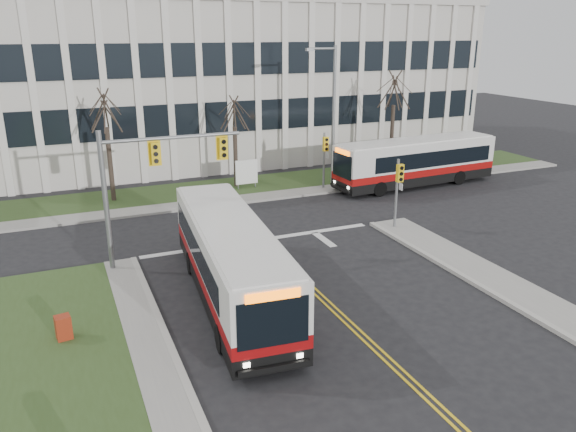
# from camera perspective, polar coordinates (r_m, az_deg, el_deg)

# --- Properties ---
(ground) EXTENTS (120.00, 120.00, 0.00)m
(ground) POSITION_cam_1_polar(r_m,az_deg,el_deg) (21.57, 4.84, -9.58)
(ground) COLOR black
(ground) RESTS_ON ground
(sidewalk_cross) EXTENTS (44.00, 1.60, 0.14)m
(sidewalk_cross) POSITION_cam_1_polar(r_m,az_deg,el_deg) (36.34, 0.71, 2.34)
(sidewalk_cross) COLOR #9E9B93
(sidewalk_cross) RESTS_ON ground
(building_lawn) EXTENTS (44.00, 5.00, 0.12)m
(building_lawn) POSITION_cam_1_polar(r_m,az_deg,el_deg) (38.83, -0.95, 3.38)
(building_lawn) COLOR #32491F
(building_lawn) RESTS_ON ground
(office_building) EXTENTS (40.00, 16.00, 12.00)m
(office_building) POSITION_cam_1_polar(r_m,az_deg,el_deg) (49.02, -6.42, 13.44)
(office_building) COLOR beige
(office_building) RESTS_ON ground
(mast_arm_signal) EXTENTS (6.11, 0.38, 6.20)m
(mast_arm_signal) POSITION_cam_1_polar(r_m,az_deg,el_deg) (24.88, -14.41, 4.23)
(mast_arm_signal) COLOR slate
(mast_arm_signal) RESTS_ON ground
(signal_pole_near) EXTENTS (0.34, 0.39, 3.80)m
(signal_pole_near) POSITION_cam_1_polar(r_m,az_deg,el_deg) (29.71, 11.12, 3.21)
(signal_pole_near) COLOR slate
(signal_pole_near) RESTS_ON ground
(signal_pole_far) EXTENTS (0.34, 0.39, 3.80)m
(signal_pole_far) POSITION_cam_1_polar(r_m,az_deg,el_deg) (36.85, 3.76, 6.43)
(signal_pole_far) COLOR slate
(signal_pole_far) RESTS_ON ground
(streetlight) EXTENTS (2.15, 0.25, 9.20)m
(streetlight) POSITION_cam_1_polar(r_m,az_deg,el_deg) (37.47, 4.44, 10.79)
(streetlight) COLOR slate
(streetlight) RESTS_ON ground
(directory_sign) EXTENTS (1.50, 0.12, 2.00)m
(directory_sign) POSITION_cam_1_polar(r_m,az_deg,el_deg) (37.26, -4.24, 4.45)
(directory_sign) COLOR slate
(directory_sign) RESTS_ON ground
(tree_left) EXTENTS (1.80, 1.80, 7.70)m
(tree_left) POSITION_cam_1_polar(r_m,az_deg,el_deg) (35.21, -18.09, 10.00)
(tree_left) COLOR #42352B
(tree_left) RESTS_ON ground
(tree_mid) EXTENTS (1.80, 1.80, 6.82)m
(tree_mid) POSITION_cam_1_polar(r_m,az_deg,el_deg) (37.06, -5.48, 10.19)
(tree_mid) COLOR #42352B
(tree_mid) RESTS_ON ground
(tree_right) EXTENTS (1.80, 1.80, 8.25)m
(tree_right) POSITION_cam_1_polar(r_m,az_deg,el_deg) (41.95, 10.75, 12.31)
(tree_right) COLOR #42352B
(tree_right) RESTS_ON ground
(bus_main) EXTENTS (3.56, 11.83, 3.11)m
(bus_main) POSITION_cam_1_polar(r_m,az_deg,el_deg) (21.88, -5.84, -4.69)
(bus_main) COLOR silver
(bus_main) RESTS_ON ground
(bus_cross) EXTENTS (11.77, 3.23, 3.10)m
(bus_cross) POSITION_cam_1_polar(r_m,az_deg,el_deg) (39.03, 12.81, 5.25)
(bus_cross) COLOR silver
(bus_cross) RESTS_ON ground
(newspaper_box_red) EXTENTS (0.56, 0.52, 0.95)m
(newspaper_box_red) POSITION_cam_1_polar(r_m,az_deg,el_deg) (20.79, -21.83, -10.60)
(newspaper_box_red) COLOR maroon
(newspaper_box_red) RESTS_ON ground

